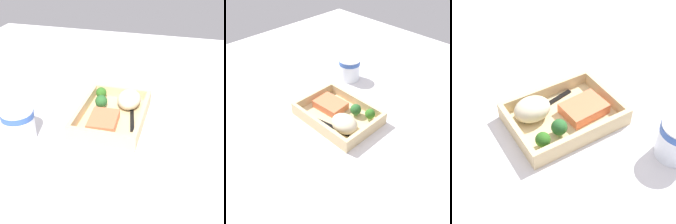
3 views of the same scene
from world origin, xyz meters
The scene contains 10 objects.
ground_plane centered at (0.00, 0.00, -1.00)cm, with size 160.00×160.00×2.00cm, color silver.
takeout_tray centered at (0.00, 0.00, 0.60)cm, with size 25.36×18.38×1.20cm, color #D0B685.
tray_rim centered at (0.00, 0.00, 2.76)cm, with size 25.36×18.38×3.13cm.
salmon_fillet centered at (-4.75, 1.17, 2.46)cm, with size 9.98×7.44×2.53cm, color #E57148.
mashed_potatoes centered at (6.30, -3.55, 3.85)cm, with size 8.69×6.87×5.30cm, color beige.
broccoli_floret_1 centered at (8.61, 5.67, 3.55)cm, with size 3.26×3.26×4.08cm.
broccoli_floret_2 centered at (3.81, 4.26, 3.44)cm, with size 3.61×3.61×4.13cm.
fork centered at (2.45, -5.21, 1.42)cm, with size 15.80×4.89×0.44cm.
paper_cup centered at (-14.54, 20.66, 4.81)cm, with size 8.29×8.29×8.61cm.
receipt_slip centered at (-3.18, -19.43, 0.12)cm, with size 9.98×14.35×0.24cm, color white.
Camera 1 is at (-72.01, -18.83, 48.80)cm, focal length 50.00 mm.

